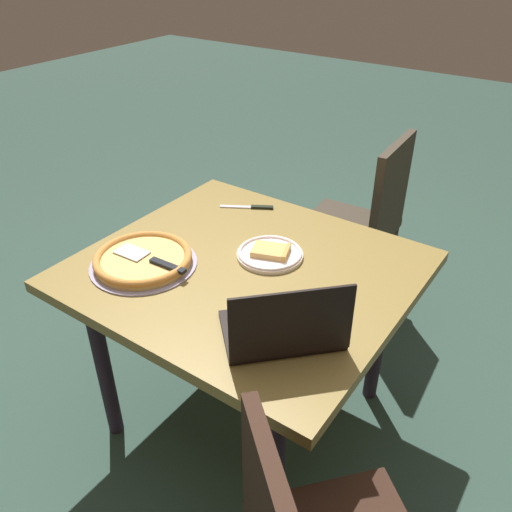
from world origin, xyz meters
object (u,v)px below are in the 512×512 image
pizza_tray (143,260)px  chair_near (363,219)px  dining_table (246,286)px  pizza_plate (270,253)px  laptop (284,328)px  table_knife (252,207)px

pizza_tray → chair_near: size_ratio=0.40×
dining_table → pizza_plate: (-0.04, -0.10, 0.09)m
laptop → pizza_tray: size_ratio=1.07×
pizza_plate → table_knife: (0.26, -0.26, -0.01)m
pizza_tray → table_knife: 0.55m
pizza_plate → chair_near: chair_near is taller
chair_near → pizza_tray: bearing=73.0°
laptop → pizza_plate: 0.43m
dining_table → table_knife: table_knife is taller
dining_table → pizza_plate: bearing=-110.4°
table_knife → pizza_plate: bearing=135.0°
laptop → pizza_plate: laptop is taller
table_knife → chair_near: 0.62m
pizza_tray → chair_near: (-0.33, -1.07, -0.22)m
laptop → pizza_plate: bearing=-51.5°
dining_table → pizza_tray: pizza_tray is taller
pizza_tray → chair_near: 1.14m
pizza_tray → dining_table: bearing=-146.2°
laptop → table_knife: 0.80m
pizza_plate → chair_near: bearing=-90.5°
dining_table → pizza_tray: 0.36m
dining_table → pizza_plate: 0.14m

